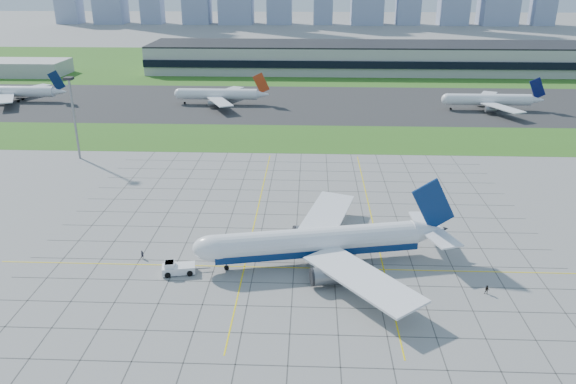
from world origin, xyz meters
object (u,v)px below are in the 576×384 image
Objects in this scene: light_mast at (73,108)px; distant_jet_1 at (220,94)px; crew_near at (142,255)px; crew_far at (487,290)px; airliner at (319,242)px; distant_jet_0 at (13,91)px; pushback_tug at (177,268)px; distant_jet_2 at (490,100)px.

distant_jet_1 is (32.69, 76.97, -11.70)m from light_mast.
crew_far is (67.46, -10.85, -0.02)m from crew_near.
airliner is 197.58m from distant_jet_0.
crew_far is at bearing -16.73° from pushback_tug.
distant_jet_2 is (73.38, 135.38, -0.16)m from airliner.
distant_jet_1 is (-14.35, 147.10, 3.33)m from pushback_tug.
crew_far is (105.95, -75.28, -15.29)m from light_mast.
pushback_tug is 5.34× the size of crew_far.
distant_jet_1 is at bearing 176.94° from distant_jet_2.
distant_jet_0 is at bearing 127.56° from light_mast.
crew_far is at bearing -61.18° from crew_near.
crew_near is (38.48, -64.43, -15.28)m from light_mast.
distant_jet_2 reaches higher than crew_near.
pushback_tug is at bearing -125.69° from distant_jet_2.
distant_jet_2 is (109.78, 135.21, 3.58)m from crew_near.
light_mast is at bearing -113.01° from distant_jet_1.
pushback_tug is at bearing -165.05° from crew_far.
pushback_tug is 10.28m from crew_near.
crew_near reaches higher than crew_far.
crew_near is at bearing -129.07° from distant_jet_2.
distant_jet_0 is at bearing 121.63° from airliner.
crew_near is (-36.40, 0.17, -3.74)m from airliner.
distant_jet_1 is at bearing 66.99° from light_mast.
crew_near is at bearing 134.59° from pushback_tug.
distant_jet_0 is (-166.72, 154.33, 3.60)m from crew_far.
pushback_tug is 0.22× the size of distant_jet_1.
light_mast is 14.41× the size of crew_far.
airliner reaches higher than distant_jet_0.
distant_jet_1 is 115.75m from distant_jet_2.
distant_jet_2 is at bearing 42.57° from pushback_tug.
crew_far is (58.91, -5.15, -0.27)m from pushback_tug.
distant_jet_0 is at bearing 157.15° from crew_far.
distant_jet_0 is (-60.77, 79.04, -11.69)m from light_mast.
distant_jet_0 is 209.20m from distant_jet_2.
crew_near is (-8.55, 5.70, -0.26)m from pushback_tug.
light_mast is 84.43m from distant_jet_1.
crew_far is at bearing -64.30° from distant_jet_1.
crew_far is 227.21m from distant_jet_0.
light_mast is at bearing 127.49° from airliner.
light_mast is 100.39m from distant_jet_0.
airliner is at bearing -0.50° from pushback_tug.
distant_jet_0 and distant_jet_2 have the same top height.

